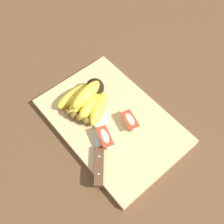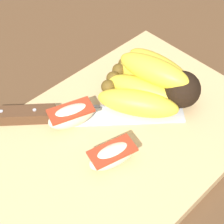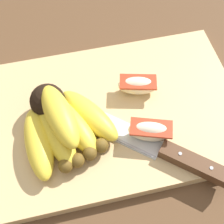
{
  "view_description": "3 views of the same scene",
  "coord_description": "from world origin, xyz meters",
  "px_view_note": "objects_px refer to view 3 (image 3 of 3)",
  "views": [
    {
      "loc": [
        -0.28,
        0.25,
        0.66
      ],
      "look_at": [
        0.01,
        0.0,
        0.03
      ],
      "focal_mm": 43.41,
      "sensor_mm": 36.0,
      "label": 1
    },
    {
      "loc": [
        -0.21,
        -0.19,
        0.39
      ],
      "look_at": [
        0.01,
        0.03,
        0.04
      ],
      "focal_mm": 55.59,
      "sensor_mm": 36.0,
      "label": 2
    },
    {
      "loc": [
        0.06,
        0.26,
        0.44
      ],
      "look_at": [
        0.01,
        0.03,
        0.05
      ],
      "focal_mm": 50.45,
      "sensor_mm": 36.0,
      "label": 3
    }
  ],
  "objects_px": {
    "chefs_knife": "(162,149)",
    "apple_wedge_middle": "(151,131)",
    "apple_wedge_near": "(138,85)",
    "banana_bunch": "(62,123)"
  },
  "relations": [
    {
      "from": "chefs_knife",
      "to": "apple_wedge_middle",
      "type": "bearing_deg",
      "value": -68.81
    },
    {
      "from": "apple_wedge_near",
      "to": "chefs_knife",
      "type": "bearing_deg",
      "value": 93.19
    },
    {
      "from": "apple_wedge_middle",
      "to": "chefs_knife",
      "type": "bearing_deg",
      "value": 111.19
    },
    {
      "from": "chefs_knife",
      "to": "apple_wedge_middle",
      "type": "xyz_separation_m",
      "value": [
        0.01,
        -0.03,
        0.01
      ]
    },
    {
      "from": "banana_bunch",
      "to": "chefs_knife",
      "type": "relative_size",
      "value": 0.64
    },
    {
      "from": "chefs_knife",
      "to": "banana_bunch",
      "type": "bearing_deg",
      "value": -25.7
    },
    {
      "from": "banana_bunch",
      "to": "chefs_knife",
      "type": "bearing_deg",
      "value": 154.3
    },
    {
      "from": "banana_bunch",
      "to": "chefs_knife",
      "type": "distance_m",
      "value": 0.15
    },
    {
      "from": "apple_wedge_near",
      "to": "apple_wedge_middle",
      "type": "bearing_deg",
      "value": 87.29
    },
    {
      "from": "banana_bunch",
      "to": "apple_wedge_near",
      "type": "xyz_separation_m",
      "value": [
        -0.13,
        -0.05,
        -0.01
      ]
    }
  ]
}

